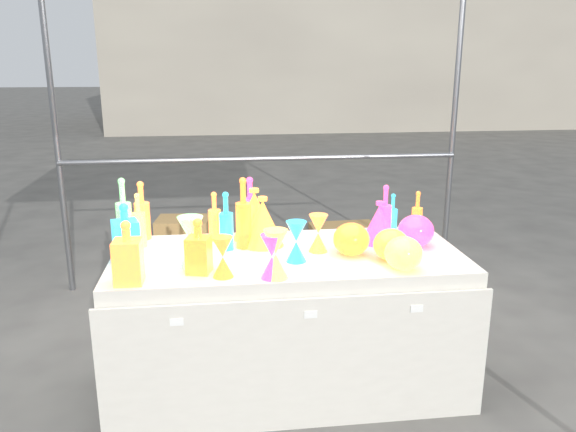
{
  "coord_description": "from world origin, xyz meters",
  "views": [
    {
      "loc": [
        -0.35,
        -2.73,
        1.71
      ],
      "look_at": [
        0.0,
        0.0,
        0.95
      ],
      "focal_mm": 35.0,
      "sensor_mm": 36.0,
      "label": 1
    }
  ],
  "objects": [
    {
      "name": "ground",
      "position": [
        0.0,
        0.0,
        0.0
      ],
      "size": [
        80.0,
        80.0,
        0.0
      ],
      "primitive_type": "plane",
      "color": "slate",
      "rests_on": "ground"
    },
    {
      "name": "display_table",
      "position": [
        0.0,
        -0.01,
        0.37
      ],
      "size": [
        1.84,
        0.83,
        0.75
      ],
      "color": "silver",
      "rests_on": "ground"
    },
    {
      "name": "background_building",
      "position": [
        4.0,
        14.0,
        3.0
      ],
      "size": [
        14.0,
        6.0,
        6.0
      ],
      "primitive_type": "cube",
      "color": "#BCB19C",
      "rests_on": "ground"
    },
    {
      "name": "cardboard_box_closed",
      "position": [
        -0.68,
        2.24,
        0.17
      ],
      "size": [
        0.5,
        0.39,
        0.34
      ],
      "primitive_type": "cube",
      "rotation": [
        0.0,
        0.0,
        -0.11
      ],
      "color": "tan",
      "rests_on": "ground"
    },
    {
      "name": "cardboard_box_flat",
      "position": [
        0.94,
        2.73,
        0.03
      ],
      "size": [
        0.69,
        0.51,
        0.06
      ],
      "primitive_type": "cube",
      "rotation": [
        0.0,
        0.0,
        0.04
      ],
      "color": "tan",
      "rests_on": "ground"
    },
    {
      "name": "bottle_0",
      "position": [
        -0.77,
        0.35,
        0.91
      ],
      "size": [
        0.11,
        0.11,
        0.33
      ],
      "primitive_type": null,
      "rotation": [
        0.0,
        0.0,
        0.31
      ],
      "color": "#BA113B",
      "rests_on": "display_table"
    },
    {
      "name": "bottle_2",
      "position": [
        -0.22,
        0.12,
        0.94
      ],
      "size": [
        0.1,
        0.1,
        0.38
      ],
      "primitive_type": null,
      "rotation": [
        0.0,
        0.0,
        -0.17
      ],
      "color": "gold",
      "rests_on": "display_table"
    },
    {
      "name": "bottle_3",
      "position": [
        -0.17,
        0.35,
        0.92
      ],
      "size": [
        0.1,
        0.1,
        0.34
      ],
      "primitive_type": null,
      "rotation": [
        0.0,
        0.0,
        0.14
      ],
      "color": "#1C52A3",
      "rests_on": "display_table"
    },
    {
      "name": "bottle_4",
      "position": [
        -0.77,
        0.21,
        0.9
      ],
      "size": [
        0.09,
        0.09,
        0.29
      ],
      "primitive_type": null,
      "rotation": [
        0.0,
        0.0,
        -0.4
      ],
      "color": "#137860",
      "rests_on": "display_table"
    },
    {
      "name": "bottle_5",
      "position": [
        -0.85,
        0.22,
        0.94
      ],
      "size": [
        0.1,
        0.1,
        0.37
      ],
      "primitive_type": null,
      "rotation": [
        0.0,
        0.0,
        -0.23
      ],
      "color": "#D42AC7",
      "rests_on": "display_table"
    },
    {
      "name": "bottle_6",
      "position": [
        -0.37,
        0.28,
        0.89
      ],
      "size": [
        0.09,
        0.09,
        0.27
      ],
      "primitive_type": null,
      "rotation": [
        0.0,
        0.0,
        -0.39
      ],
      "color": "#BA113B",
      "rests_on": "display_table"
    },
    {
      "name": "bottle_7",
      "position": [
        -0.31,
        0.1,
        0.91
      ],
      "size": [
        0.09,
        0.09,
        0.31
      ],
      "primitive_type": null,
      "rotation": [
        0.0,
        0.0,
        -0.2
      ],
      "color": "#197A16",
      "rests_on": "display_table"
    },
    {
      "name": "decanter_0",
      "position": [
        -0.76,
        -0.31,
        0.89
      ],
      "size": [
        0.13,
        0.13,
        0.29
      ],
      "primitive_type": null,
      "rotation": [
        0.0,
        0.0,
        -0.03
      ],
      "color": "#BA113B",
      "rests_on": "display_table"
    },
    {
      "name": "decanter_1",
      "position": [
        -0.45,
        -0.22,
        0.88
      ],
      "size": [
        0.13,
        0.13,
        0.26
      ],
      "primitive_type": null,
      "rotation": [
        0.0,
        0.0,
        -0.25
      ],
      "color": "gold",
      "rests_on": "display_table"
    },
    {
      "name": "decanter_2",
      "position": [
        -0.81,
        0.01,
        0.9
      ],
      "size": [
        0.15,
        0.15,
        0.29
      ],
      "primitive_type": null,
      "rotation": [
        0.0,
        0.0,
        0.31
      ],
      "color": "#197A16",
      "rests_on": "display_table"
    },
    {
      "name": "hourglass_0",
      "position": [
        -0.34,
        -0.29,
        0.85
      ],
      "size": [
        0.12,
        0.12,
        0.19
      ],
      "primitive_type": null,
      "rotation": [
        0.0,
        0.0,
        0.34
      ],
      "color": "gold",
      "rests_on": "display_table"
    },
    {
      "name": "hourglass_1",
      "position": [
        -0.12,
        -0.34,
        0.85
      ],
      "size": [
        0.12,
        0.12,
        0.21
      ],
      "primitive_type": null,
      "rotation": [
        0.0,
        0.0,
        0.12
      ],
      "color": "#1C52A3",
      "rests_on": "display_table"
    },
    {
      "name": "hourglass_2",
      "position": [
        -0.1,
        -0.34,
        0.86
      ],
      "size": [
        0.12,
        0.12,
        0.23
      ],
      "primitive_type": null,
      "rotation": [
        0.0,
        0.0,
        -0.08
      ],
      "color": "#137860",
      "rests_on": "display_table"
    },
    {
      "name": "hourglass_3",
      "position": [
        -0.49,
        -0.13,
        0.87
      ],
      "size": [
        0.16,
        0.16,
        0.25
      ],
      "primitive_type": null,
      "rotation": [
        0.0,
        0.0,
        -0.3
      ],
      "color": "#D42AC7",
      "rests_on": "display_table"
    },
    {
      "name": "hourglass_4",
      "position": [
        0.16,
        0.01,
        0.85
      ],
      "size": [
        0.13,
        0.13,
        0.2
      ],
      "primitive_type": null,
      "rotation": [
        0.0,
        0.0,
        0.42
      ],
      "color": "#BA113B",
      "rests_on": "display_table"
    },
    {
      "name": "hourglass_5",
      "position": [
        0.02,
        -0.13,
        0.85
      ],
      "size": [
        0.13,
        0.13,
        0.21
      ],
      "primitive_type": null,
      "rotation": [
        0.0,
        0.0,
        0.26
      ],
      "color": "#197A16",
      "rests_on": "display_table"
    },
    {
      "name": "globe_0",
      "position": [
        0.5,
        -0.17,
        0.82
      ],
      "size": [
        0.19,
        0.19,
        0.14
      ],
      "primitive_type": null,
      "rotation": [
        0.0,
        0.0,
        -0.06
      ],
      "color": "#BA113B",
      "rests_on": "display_table"
    },
    {
      "name": "globe_1",
      "position": [
        0.51,
        -0.3,
        0.82
      ],
      "size": [
        0.22,
        0.22,
        0.14
      ],
      "primitive_type": null,
      "rotation": [
        0.0,
        0.0,
        -0.24
      ],
      "color": "#137860",
      "rests_on": "display_table"
    },
    {
      "name": "globe_2",
      "position": [
        0.32,
        -0.07,
        0.83
      ],
      "size": [
        0.22,
        0.22,
        0.15
      ],
      "primitive_type": null,
      "rotation": [
        0.0,
        0.0,
        0.2
      ],
      "color": "gold",
      "rests_on": "display_table"
    },
    {
      "name": "globe_3",
      "position": [
        0.69,
        0.03,
        0.83
      ],
      "size": [
        0.22,
        0.22,
        0.15
      ],
      "primitive_type": null,
      "rotation": [
        0.0,
        0.0,
        -0.18
      ],
      "color": "#1C52A3",
      "rests_on": "display_table"
    },
    {
      "name": "lampshade_0",
      "position": [
        -0.12,
        0.15,
        0.88
      ],
      "size": [
        0.28,
        0.28,
        0.27
      ],
      "primitive_type": null,
      "rotation": [
        0.0,
        0.0,
        -0.3
      ],
      "color": "yellow",
      "rests_on": "display_table"
    },
    {
      "name": "lampshade_1",
      "position": [
        -0.15,
        0.28,
        0.89
      ],
      "size": [
        0.26,
        0.26,
        0.29
      ],
      "primitive_type": null,
      "rotation": [
        0.0,
        0.0,
        0.07
      ],
      "color": "yellow",
      "rests_on": "display_table"
    },
    {
      "name": "lampshade_2",
      "position": [
        0.52,
        0.12,
        0.87
      ],
      "size": [
        0.2,
        0.2,
        0.23
      ],
      "primitive_type": null,
      "rotation": [
        0.0,
        0.0,
        -0.05
      ],
      "color": "#1C52A3",
      "rests_on": "display_table"
    },
    {
      "name": "bottle_8",
      "position": [
        0.62,
        0.23,
        0.87
      ],
      "size": [
        0.06,
        0.06,
        0.25
      ],
      "primitive_type": null,
      "rotation": [
        0.0,
        0.0,
        0.05
      ],
      "color": "#197A16",
      "rests_on": "display_table"
    },
    {
      "name": "bottle_9",
      "position": [
        0.76,
        0.19,
        0.88
      ],
      "size": [
        0.08,
        0.08,
        0.26
      ],
      "primitive_type": null,
      "rotation": [
        0.0,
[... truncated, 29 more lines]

